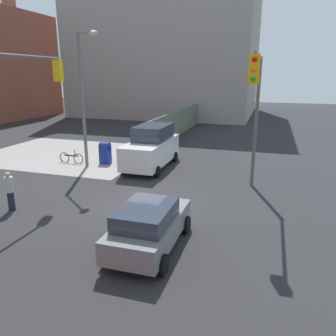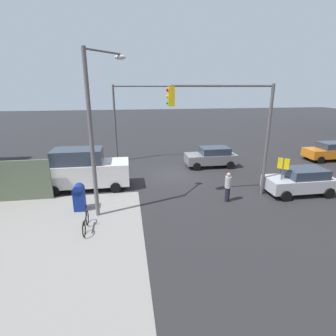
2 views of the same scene
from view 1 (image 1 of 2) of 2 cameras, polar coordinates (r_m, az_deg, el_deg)
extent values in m
plane|color=#28282B|center=(14.71, -4.72, -6.76)|extent=(120.00, 120.00, 0.00)
cube|color=gray|center=(26.40, -15.65, 3.00)|extent=(12.00, 12.00, 0.01)
cube|color=#607056|center=(31.83, 1.92, 7.92)|extent=(19.68, 0.12, 2.40)
cube|color=#9E9B93|center=(50.97, 0.54, 21.78)|extent=(20.00, 24.00, 21.60)
cylinder|color=brown|center=(53.51, -25.22, 18.52)|extent=(1.80, 1.80, 18.71)
cylinder|color=#59595B|center=(14.57, -25.52, 17.29)|extent=(5.67, 0.12, 0.12)
cube|color=yellow|center=(16.78, -18.61, 15.80)|extent=(0.32, 0.36, 1.00)
sphere|color=red|center=(16.93, -18.34, 16.90)|extent=(0.18, 0.18, 0.18)
sphere|color=orange|center=(16.92, -18.24, 15.83)|extent=(0.18, 0.18, 0.18)
sphere|color=green|center=(16.92, -18.14, 14.75)|extent=(0.18, 0.18, 0.18)
cylinder|color=#59595B|center=(17.23, 15.04, 7.36)|extent=(0.18, 0.18, 6.50)
cylinder|color=#59595B|center=(14.62, 15.47, 18.21)|extent=(4.91, 0.12, 0.12)
cube|color=yellow|center=(12.15, 14.77, 16.31)|extent=(0.32, 0.36, 1.00)
sphere|color=red|center=(11.98, 14.83, 17.86)|extent=(0.18, 0.18, 0.18)
sphere|color=orange|center=(11.97, 14.72, 16.33)|extent=(0.18, 0.18, 0.18)
sphere|color=green|center=(11.97, 14.61, 14.80)|extent=(0.18, 0.18, 0.18)
cylinder|color=slate|center=(20.93, -14.63, 10.91)|extent=(0.20, 0.20, 8.00)
cylinder|color=slate|center=(19.86, -14.22, 21.98)|extent=(1.58, 1.93, 0.10)
ellipsoid|color=silver|center=(18.73, -12.83, 21.99)|extent=(0.56, 0.36, 0.24)
cube|color=navy|center=(21.93, -10.86, 2.26)|extent=(0.56, 0.64, 1.15)
cylinder|color=navy|center=(21.80, -10.94, 3.73)|extent=(0.56, 0.64, 0.56)
cube|color=slate|center=(11.20, -3.15, -10.44)|extent=(4.09, 1.80, 0.75)
cube|color=#2D3847|center=(10.65, -3.82, -8.05)|extent=(2.29, 1.58, 0.55)
cylinder|color=black|center=(12.83, -4.75, -8.75)|extent=(0.64, 0.22, 0.64)
cylinder|color=black|center=(12.32, 3.16, -9.81)|extent=(0.64, 0.22, 0.64)
cylinder|color=black|center=(10.60, -10.55, -14.66)|extent=(0.64, 0.22, 0.64)
cylinder|color=black|center=(9.98, -0.96, -16.48)|extent=(0.64, 0.22, 0.64)
cube|color=white|center=(20.55, -2.98, 2.89)|extent=(5.40, 2.10, 1.40)
cube|color=#2D3847|center=(20.72, -2.61, 6.25)|extent=(3.02, 1.85, 0.90)
cylinder|color=black|center=(18.72, -1.87, -0.63)|extent=(0.64, 0.22, 0.64)
cylinder|color=black|center=(19.49, -7.71, -0.10)|extent=(0.64, 0.22, 0.64)
cylinder|color=black|center=(22.10, 1.25, 1.97)|extent=(0.64, 0.22, 0.64)
cylinder|color=black|center=(22.75, -3.84, 2.35)|extent=(0.64, 0.22, 0.64)
cylinder|color=#B2B2B7|center=(15.46, -25.96, -2.62)|extent=(0.36, 0.36, 0.66)
sphere|color=tan|center=(15.34, -26.16, -1.04)|extent=(0.23, 0.23, 0.23)
cylinder|color=#1E1E2D|center=(15.70, -25.63, -5.22)|extent=(0.28, 0.28, 0.84)
torus|color=black|center=(22.89, -17.56, 1.74)|extent=(0.05, 0.71, 0.71)
torus|color=black|center=(22.32, -15.36, 1.56)|extent=(0.05, 0.71, 0.71)
cube|color=black|center=(22.56, -16.51, 2.10)|extent=(0.04, 1.04, 0.08)
cylinder|color=black|center=(22.35, -15.96, 2.65)|extent=(0.04, 0.04, 0.40)
camera|label=2|loc=(28.53, -39.72, 13.77)|focal=28.00mm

